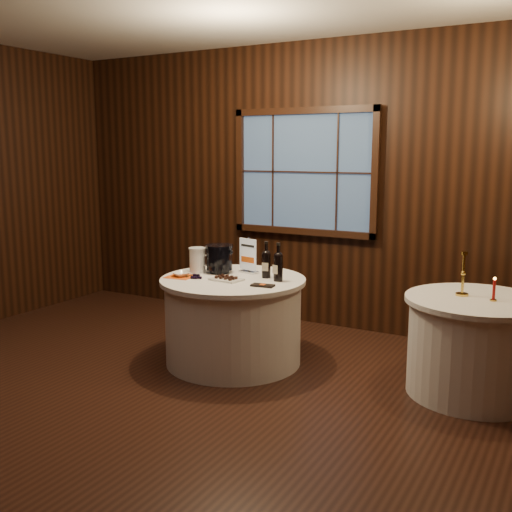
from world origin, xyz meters
The scene contains 16 objects.
ground centered at (0.00, 0.00, 0.00)m, with size 6.00×6.00×0.00m, color black.
back_wall centered at (0.00, 2.48, 1.54)m, with size 6.00×0.10×3.00m.
main_table centered at (0.00, 1.00, 0.39)m, with size 1.28×1.28×0.77m.
side_table centered at (2.00, 1.30, 0.39)m, with size 1.08×1.08×0.77m.
sign_stand centered at (0.00, 1.26, 0.88)m, with size 0.20×0.13×0.33m.
port_bottle_left centered at (0.25, 1.16, 0.91)m, with size 0.08×0.09×0.32m.
port_bottle_right centered at (0.40, 1.09, 0.91)m, with size 0.08×0.09×0.33m.
ice_bucket centered at (-0.23, 1.14, 0.91)m, with size 0.25×0.25×0.26m.
chocolate_plate centered at (0.00, 0.89, 0.79)m, with size 0.29×0.21×0.04m.
chocolate_box centered at (0.38, 0.85, 0.78)m, with size 0.19×0.09×0.02m, color black.
grape_bunch centered at (-0.27, 0.82, 0.79)m, with size 0.17×0.07×0.04m.
glass_pitcher centered at (-0.41, 1.05, 0.89)m, with size 0.21×0.16×0.23m.
orange_napkin centered at (-0.43, 0.83, 0.77)m, with size 0.23×0.23×0.00m, color #E55413.
cracker_bowl centered at (-0.43, 0.83, 0.79)m, with size 0.15×0.15×0.04m, color silver.
brass_candlestick centered at (1.88, 1.33, 0.90)m, with size 0.10×0.10×0.35m.
red_candle centered at (2.12, 1.26, 0.84)m, with size 0.05×0.05×0.18m.
Camera 1 is at (2.70, -3.38, 1.88)m, focal length 42.00 mm.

